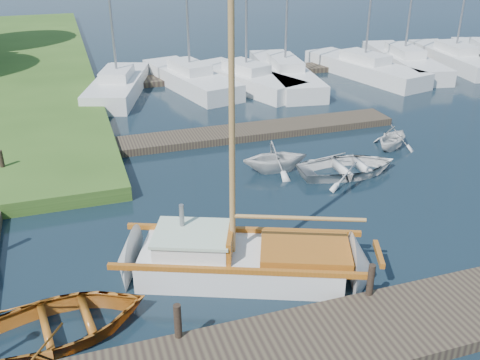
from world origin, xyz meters
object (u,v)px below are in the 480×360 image
object	(u,v)px
marina_boat_5	(404,60)
marina_boat_6	(455,57)
sailboat	(247,263)
marina_boat_2	(246,78)
mooring_post_2	(371,280)
dinghy	(57,321)
mooring_post_5	(2,161)
marina_boat_4	(364,67)
tender_b	(275,155)
tender_d	(393,135)
marina_boat_0	(118,84)
marina_boat_3	(285,72)
mooring_post_1	(178,321)
marina_boat_1	(190,77)
tender_c	(349,164)

from	to	relation	value
marina_boat_5	marina_boat_6	bearing A→B (deg)	-84.72
sailboat	marina_boat_2	size ratio (longest dim) A/B	0.97
mooring_post_2	dinghy	size ratio (longest dim) A/B	0.20
mooring_post_5	sailboat	world-z (taller)	sailboat
marina_boat_4	tender_b	bearing A→B (deg)	123.87
dinghy	tender_d	distance (m)	14.76
marina_boat_0	marina_boat_6	bearing A→B (deg)	-72.12
marina_boat_3	marina_boat_4	size ratio (longest dim) A/B	1.05
mooring_post_2	tender_d	size ratio (longest dim) A/B	0.39
mooring_post_1	marina_boat_4	distance (m)	24.08
marina_boat_0	mooring_post_5	bearing A→B (deg)	169.72
tender_b	sailboat	bearing A→B (deg)	156.85
mooring_post_5	tender_d	world-z (taller)	mooring_post_5
mooring_post_2	marina_boat_0	size ratio (longest dim) A/B	0.08
mooring_post_2	tender_d	world-z (taller)	mooring_post_2
mooring_post_2	marina_boat_6	bearing A→B (deg)	47.69
tender_d	marina_boat_1	xyz separation A→B (m)	(-5.58, 11.19, 0.02)
tender_d	marina_boat_4	distance (m)	11.34
mooring_post_1	marina_boat_0	bearing A→B (deg)	86.98
marina_boat_6	dinghy	bearing A→B (deg)	133.99
mooring_post_1	dinghy	size ratio (longest dim) A/B	0.20
tender_b	marina_boat_4	distance (m)	14.80
mooring_post_5	tender_b	size ratio (longest dim) A/B	0.34
mooring_post_2	marina_boat_2	distance (m)	18.82
mooring_post_5	marina_boat_6	world-z (taller)	marina_boat_6
mooring_post_2	marina_boat_1	bearing A→B (deg)	88.74
tender_b	mooring_post_2	bearing A→B (deg)	179.35
tender_c	tender_d	distance (m)	3.34
tender_c	marina_boat_6	distance (m)	19.12
mooring_post_5	marina_boat_3	distance (m)	16.86
mooring_post_2	marina_boat_6	distance (m)	26.03
mooring_post_2	marina_boat_3	xyz separation A→B (m)	(5.78, 18.96, -0.13)
dinghy	marina_boat_2	xyz separation A→B (m)	(10.21, 17.36, 0.16)
tender_d	marina_boat_5	xyz separation A→B (m)	(7.99, 11.21, 0.02)
marina_boat_2	mooring_post_1	bearing A→B (deg)	136.65
marina_boat_0	marina_boat_1	size ratio (longest dim) A/B	1.07
dinghy	marina_boat_3	world-z (taller)	marina_boat_3
marina_boat_2	marina_boat_6	world-z (taller)	marina_boat_6
marina_boat_1	dinghy	bearing A→B (deg)	144.61
sailboat	tender_c	xyz separation A→B (m)	(5.41, 4.64, 0.03)
marina_boat_3	marina_boat_6	distance (m)	11.75
marina_boat_4	marina_boat_2	bearing A→B (deg)	77.37
dinghy	marina_boat_2	distance (m)	20.14
mooring_post_5	marina_boat_4	size ratio (longest dim) A/B	0.07
tender_d	tender_b	bearing A→B (deg)	62.58
marina_boat_1	marina_boat_5	size ratio (longest dim) A/B	0.99
marina_boat_5	tender_b	bearing A→B (deg)	142.06
mooring_post_5	marina_boat_4	xyz separation A→B (m)	(19.21, 8.67, -0.13)
marina_boat_2	marina_boat_3	xyz separation A→B (m)	(2.46, 0.43, 0.00)
marina_boat_4	dinghy	bearing A→B (deg)	121.07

